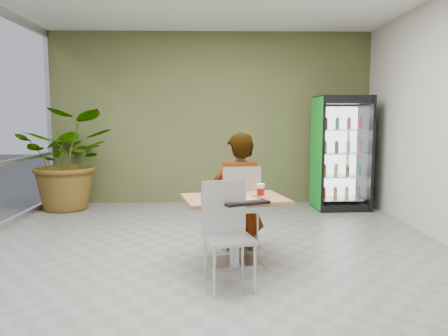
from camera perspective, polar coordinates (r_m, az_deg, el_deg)
The scene contains 12 objects.
ground at distance 5.02m, azimuth -2.17°, elevation -12.06°, with size 7.00×7.00×0.00m, color gray.
room_envelope at distance 4.76m, azimuth -2.25°, elevation 6.53°, with size 6.00×7.00×3.20m, color beige, non-canonical shape.
dining_table at distance 4.77m, azimuth 1.36°, elevation -6.34°, with size 1.21×0.96×0.75m.
chair_far at distance 5.30m, azimuth 2.14°, elevation -4.30°, with size 0.51×0.51×1.03m.
chair_near at distance 4.20m, azimuth 0.31°, elevation -7.44°, with size 0.53×0.54×1.00m.
seated_woman at distance 5.37m, azimuth 1.96°, elevation -4.59°, with size 0.64×0.41×1.73m, color black.
pizza_plate at distance 4.75m, azimuth 0.59°, elevation -3.58°, with size 0.29×0.21×0.03m.
soda_cup at distance 4.70m, azimuth 4.81°, elevation -3.01°, with size 0.09×0.09×0.15m.
napkin_stack at distance 4.52m, azimuth -1.89°, elevation -4.17°, with size 0.16×0.16×0.02m, color white.
cafeteria_tray at distance 4.41m, azimuth 2.36°, elevation -4.38°, with size 0.47×0.34×0.03m, color black.
beverage_fridge at distance 7.95m, azimuth 15.06°, elevation 1.91°, with size 0.94×0.74×1.99m.
potted_plant at distance 8.12m, azimuth -19.59°, elevation 1.07°, with size 1.59×1.37×1.77m, color #38712D.
Camera 1 is at (0.08, -4.76, 1.59)m, focal length 35.00 mm.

